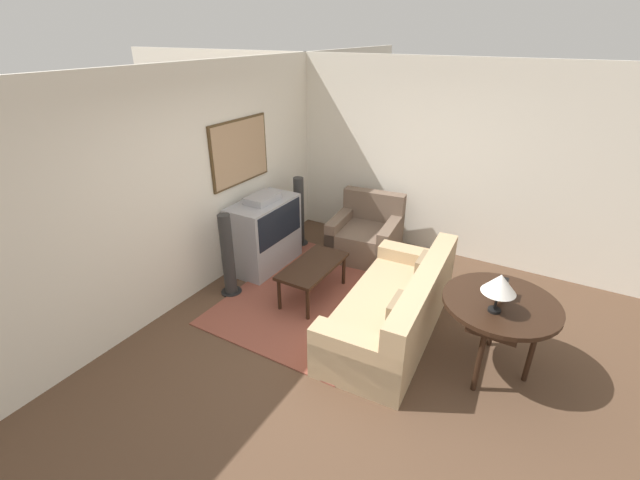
{
  "coord_description": "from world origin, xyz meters",
  "views": [
    {
      "loc": [
        -3.22,
        -1.56,
        3.0
      ],
      "look_at": [
        0.7,
        0.74,
        0.75
      ],
      "focal_mm": 24.0,
      "sensor_mm": 36.0,
      "label": 1
    }
  ],
  "objects_px": {
    "coffee_table": "(313,268)",
    "tv": "(265,233)",
    "speaker_tower_left": "(228,257)",
    "armchair": "(366,236)",
    "couch": "(395,309)",
    "mantel_clock": "(501,289)",
    "console_table": "(501,308)",
    "speaker_tower_right": "(299,213)",
    "table_lamp": "(500,284)"
  },
  "relations": [
    {
      "from": "coffee_table",
      "to": "tv",
      "type": "bearing_deg",
      "value": 70.41
    },
    {
      "from": "speaker_tower_left",
      "to": "tv",
      "type": "bearing_deg",
      "value": 3.05
    },
    {
      "from": "armchair",
      "to": "tv",
      "type": "bearing_deg",
      "value": -143.27
    },
    {
      "from": "couch",
      "to": "mantel_clock",
      "type": "bearing_deg",
      "value": 86.98
    },
    {
      "from": "mantel_clock",
      "to": "coffee_table",
      "type": "bearing_deg",
      "value": 86.24
    },
    {
      "from": "console_table",
      "to": "couch",
      "type": "bearing_deg",
      "value": 86.64
    },
    {
      "from": "armchair",
      "to": "speaker_tower_left",
      "type": "bearing_deg",
      "value": -126.11
    },
    {
      "from": "couch",
      "to": "console_table",
      "type": "xyz_separation_m",
      "value": [
        -0.06,
        -1.02,
        0.42
      ]
    },
    {
      "from": "speaker_tower_right",
      "to": "tv",
      "type": "bearing_deg",
      "value": 176.95
    },
    {
      "from": "couch",
      "to": "armchair",
      "type": "bearing_deg",
      "value": -148.35
    },
    {
      "from": "table_lamp",
      "to": "speaker_tower_left",
      "type": "xyz_separation_m",
      "value": [
        -0.06,
        3.04,
        -0.55
      ]
    },
    {
      "from": "couch",
      "to": "table_lamp",
      "type": "distance_m",
      "value": 1.27
    },
    {
      "from": "speaker_tower_left",
      "to": "coffee_table",
      "type": "bearing_deg",
      "value": -64.51
    },
    {
      "from": "console_table",
      "to": "table_lamp",
      "type": "xyz_separation_m",
      "value": [
        -0.19,
        0.04,
        0.35
      ]
    },
    {
      "from": "couch",
      "to": "coffee_table",
      "type": "xyz_separation_m",
      "value": [
        0.14,
        1.12,
        0.11
      ]
    },
    {
      "from": "tv",
      "to": "table_lamp",
      "type": "relative_size",
      "value": 2.81
    },
    {
      "from": "tv",
      "to": "speaker_tower_right",
      "type": "height_order",
      "value": "speaker_tower_right"
    },
    {
      "from": "coffee_table",
      "to": "table_lamp",
      "type": "bearing_deg",
      "value": -100.58
    },
    {
      "from": "armchair",
      "to": "coffee_table",
      "type": "height_order",
      "value": "armchair"
    },
    {
      "from": "couch",
      "to": "speaker_tower_right",
      "type": "height_order",
      "value": "speaker_tower_right"
    },
    {
      "from": "coffee_table",
      "to": "console_table",
      "type": "relative_size",
      "value": 0.94
    },
    {
      "from": "coffee_table",
      "to": "speaker_tower_right",
      "type": "bearing_deg",
      "value": 39.32
    },
    {
      "from": "couch",
      "to": "mantel_clock",
      "type": "height_order",
      "value": "mantel_clock"
    },
    {
      "from": "couch",
      "to": "speaker_tower_right",
      "type": "xyz_separation_m",
      "value": [
        1.29,
        2.06,
        0.22
      ]
    },
    {
      "from": "table_lamp",
      "to": "armchair",
      "type": "bearing_deg",
      "value": 49.17
    },
    {
      "from": "table_lamp",
      "to": "speaker_tower_right",
      "type": "height_order",
      "value": "table_lamp"
    },
    {
      "from": "couch",
      "to": "console_table",
      "type": "bearing_deg",
      "value": 83.49
    },
    {
      "from": "couch",
      "to": "speaker_tower_left",
      "type": "relative_size",
      "value": 1.99
    },
    {
      "from": "coffee_table",
      "to": "speaker_tower_right",
      "type": "height_order",
      "value": "speaker_tower_right"
    },
    {
      "from": "mantel_clock",
      "to": "speaker_tower_right",
      "type": "relative_size",
      "value": 0.17
    },
    {
      "from": "console_table",
      "to": "speaker_tower_right",
      "type": "height_order",
      "value": "speaker_tower_right"
    },
    {
      "from": "speaker_tower_left",
      "to": "console_table",
      "type": "bearing_deg",
      "value": -85.4
    },
    {
      "from": "table_lamp",
      "to": "mantel_clock",
      "type": "relative_size",
      "value": 2.04
    },
    {
      "from": "coffee_table",
      "to": "mantel_clock",
      "type": "relative_size",
      "value": 5.38
    },
    {
      "from": "couch",
      "to": "mantel_clock",
      "type": "relative_size",
      "value": 11.68
    },
    {
      "from": "tv",
      "to": "table_lamp",
      "type": "distance_m",
      "value": 3.22
    },
    {
      "from": "speaker_tower_left",
      "to": "speaker_tower_right",
      "type": "distance_m",
      "value": 1.59
    },
    {
      "from": "armchair",
      "to": "console_table",
      "type": "relative_size",
      "value": 0.97
    },
    {
      "from": "console_table",
      "to": "table_lamp",
      "type": "relative_size",
      "value": 2.8
    },
    {
      "from": "tv",
      "to": "speaker_tower_left",
      "type": "distance_m",
      "value": 0.8
    },
    {
      "from": "tv",
      "to": "mantel_clock",
      "type": "relative_size",
      "value": 5.75
    },
    {
      "from": "coffee_table",
      "to": "speaker_tower_left",
      "type": "height_order",
      "value": "speaker_tower_left"
    },
    {
      "from": "tv",
      "to": "console_table",
      "type": "relative_size",
      "value": 1.0
    },
    {
      "from": "table_lamp",
      "to": "speaker_tower_left",
      "type": "distance_m",
      "value": 3.09
    },
    {
      "from": "coffee_table",
      "to": "speaker_tower_right",
      "type": "relative_size",
      "value": 0.92
    },
    {
      "from": "console_table",
      "to": "mantel_clock",
      "type": "height_order",
      "value": "mantel_clock"
    },
    {
      "from": "table_lamp",
      "to": "speaker_tower_right",
      "type": "relative_size",
      "value": 0.35
    },
    {
      "from": "console_table",
      "to": "speaker_tower_right",
      "type": "distance_m",
      "value": 3.36
    },
    {
      "from": "speaker_tower_left",
      "to": "speaker_tower_right",
      "type": "bearing_deg",
      "value": 0.0
    },
    {
      "from": "mantel_clock",
      "to": "couch",
      "type": "bearing_deg",
      "value": 90.14
    }
  ]
}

